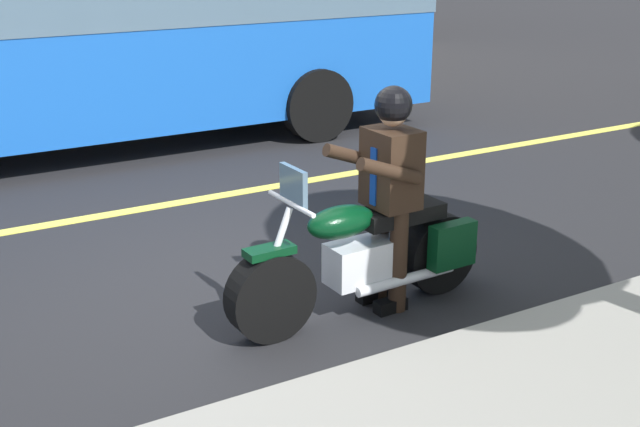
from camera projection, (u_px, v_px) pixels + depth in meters
The scene contains 5 objects.
ground_plane at pixel (231, 274), 6.99m from camera, with size 80.00×80.00×0.00m, color black.
lane_center_stripe at pixel (154, 207), 8.62m from camera, with size 60.00×0.16×0.01m, color #E5DB4C.
motorcycle_main at pixel (368, 256), 6.19m from camera, with size 2.22×0.64×1.26m.
rider_main at pixel (389, 179), 6.09m from camera, with size 0.63×0.56×1.74m.
bus_near at pixel (14, 7), 9.95m from camera, with size 11.05×2.70×3.30m.
Camera 1 is at (2.52, 5.94, 2.85)m, focal length 45.63 mm.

